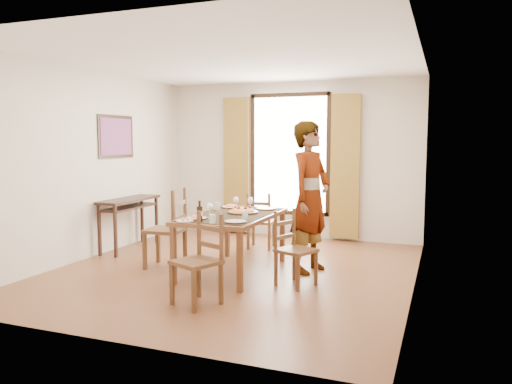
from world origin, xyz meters
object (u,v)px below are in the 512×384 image
(dining_table, at_px, (233,219))
(pasta_platter, at_px, (243,209))
(console_table, at_px, (129,206))
(man, at_px, (310,197))

(dining_table, distance_m, pasta_platter, 0.19)
(console_table, distance_m, dining_table, 2.15)
(man, relative_size, pasta_platter, 4.85)
(console_table, bearing_deg, man, -5.33)
(console_table, distance_m, pasta_platter, 2.21)
(dining_table, bearing_deg, man, 23.51)
(dining_table, relative_size, pasta_platter, 4.16)
(console_table, relative_size, pasta_platter, 3.00)
(pasta_platter, bearing_deg, man, 18.59)
(console_table, bearing_deg, dining_table, -18.27)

